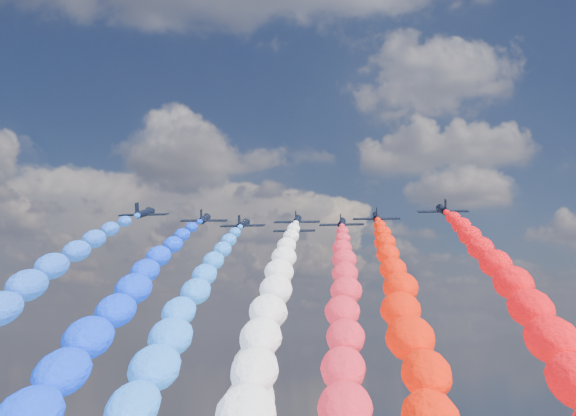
# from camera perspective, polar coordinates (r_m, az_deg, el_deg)

# --- Properties ---
(jet_0) EXTENTS (10.42, 13.78, 5.95)m
(jet_0) POSITION_cam_1_polar(r_m,az_deg,el_deg) (147.18, -11.22, -0.39)
(jet_0) COLOR black
(trail_0) EXTENTS (6.19, 108.92, 45.86)m
(trail_0) POSITION_cam_1_polar(r_m,az_deg,el_deg) (92.07, -20.97, -7.93)
(trail_0) COLOR blue
(jet_1) EXTENTS (10.12, 13.58, 5.95)m
(jet_1) POSITION_cam_1_polar(r_m,az_deg,el_deg) (153.31, -6.58, -0.86)
(jet_1) COLOR black
(trail_1) EXTENTS (6.19, 108.92, 45.86)m
(trail_1) POSITION_cam_1_polar(r_m,az_deg,el_deg) (96.55, -13.06, -8.34)
(trail_1) COLOR #0B36FF
(jet_2) EXTENTS (10.48, 13.83, 5.95)m
(jet_2) POSITION_cam_1_polar(r_m,az_deg,el_deg) (160.24, -3.53, -1.27)
(jet_2) COLOR black
(trail_2) EXTENTS (6.19, 108.92, 45.86)m
(trail_2) POSITION_cam_1_polar(r_m,az_deg,el_deg) (102.76, -7.84, -8.54)
(trail_2) COLOR #2677FA
(jet_3) EXTENTS (9.72, 13.29, 5.95)m
(jet_3) POSITION_cam_1_polar(r_m,az_deg,el_deg) (154.21, 0.73, -0.97)
(jet_3) COLOR black
(trail_3) EXTENTS (6.19, 108.92, 45.86)m
(trail_3) POSITION_cam_1_polar(r_m,az_deg,el_deg) (96.05, -1.23, -8.57)
(trail_3) COLOR white
(jet_4) EXTENTS (10.20, 13.63, 5.95)m
(jet_4) POSITION_cam_1_polar(r_m,az_deg,el_deg) (168.38, 0.53, -1.68)
(jet_4) COLOR black
(trail_4) EXTENTS (6.19, 108.92, 45.86)m
(trail_4) POSITION_cam_1_polar(r_m,az_deg,el_deg) (110.36, -1.29, -8.68)
(trail_4) COLOR silver
(jet_5) EXTENTS (10.36, 13.74, 5.95)m
(jet_5) POSITION_cam_1_polar(r_m,az_deg,el_deg) (158.69, 4.26, -1.18)
(jet_5) COLOR black
(trail_5) EXTENTS (6.19, 108.92, 45.86)m
(trail_5) POSITION_cam_1_polar(r_m,az_deg,el_deg) (100.42, 4.50, -8.58)
(trail_5) COLOR red
(jet_6) EXTENTS (10.09, 13.55, 5.95)m
(jet_6) POSITION_cam_1_polar(r_m,az_deg,el_deg) (150.81, 6.96, -0.71)
(jet_6) COLOR black
(trail_6) EXTENTS (6.19, 108.92, 45.86)m
(trail_6) POSITION_cam_1_polar(r_m,az_deg,el_deg) (92.58, 8.96, -8.43)
(trail_6) COLOR #F71A05
(jet_7) EXTENTS (9.76, 13.32, 5.95)m
(jet_7) POSITION_cam_1_polar(r_m,az_deg,el_deg) (143.45, 12.05, -0.13)
(jet_7) COLOR black
(trail_7) EXTENTS (6.19, 108.92, 45.86)m
(trail_7) POSITION_cam_1_polar(r_m,az_deg,el_deg) (85.96, 17.74, -8.04)
(trail_7) COLOR #F70B12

